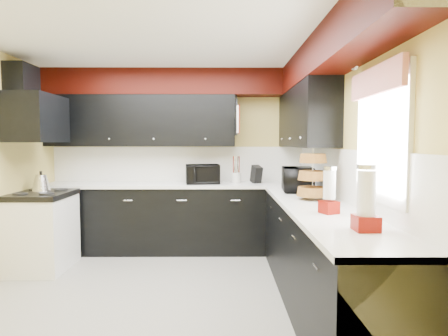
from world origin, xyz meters
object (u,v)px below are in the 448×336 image
(toaster_oven, at_px, (203,174))
(utensil_crock, at_px, (236,178))
(knife_block, at_px, (256,175))
(kettle, at_px, (41,183))
(microwave, at_px, (298,179))

(toaster_oven, distance_m, utensil_crock, 0.47)
(knife_block, bearing_deg, kettle, 172.41)
(toaster_oven, bearing_deg, kettle, -171.30)
(knife_block, bearing_deg, toaster_oven, 163.88)
(microwave, height_order, knife_block, microwave)
(utensil_crock, relative_size, kettle, 0.67)
(toaster_oven, bearing_deg, microwave, -43.12)
(microwave, bearing_deg, kettle, 90.47)
(utensil_crock, distance_m, kettle, 2.48)
(knife_block, distance_m, kettle, 2.75)
(knife_block, bearing_deg, utensil_crock, 157.13)
(microwave, distance_m, knife_block, 0.96)
(utensil_crock, bearing_deg, kettle, -165.03)
(kettle, bearing_deg, toaster_oven, 16.41)
(toaster_oven, height_order, knife_block, toaster_oven)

